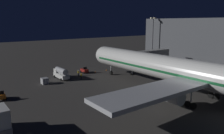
{
  "coord_description": "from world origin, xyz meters",
  "views": [
    {
      "loc": [
        39.57,
        32.6,
        15.89
      ],
      "look_at": [
        3.0,
        -15.77,
        3.5
      ],
      "focal_mm": 35.32,
      "sensor_mm": 36.0,
      "label": 1
    }
  ],
  "objects": [
    {
      "name": "baggage_tug_lead",
      "position": [
        31.72,
        -16.32,
        0.78
      ],
      "size": [
        1.86,
        2.55,
        1.95
      ],
      "color": "orange",
      "rests_on": "ground_plane"
    },
    {
      "name": "traffic_cone_nose_port",
      "position": [
        -2.2,
        -25.77,
        0.28
      ],
      "size": [
        0.36,
        0.36,
        0.55
      ],
      "primitive_type": "cone",
      "color": "orange",
      "rests_on": "ground_plane"
    },
    {
      "name": "traffic_cone_nose_starboard",
      "position": [
        2.2,
        -25.77,
        0.28
      ],
      "size": [
        0.36,
        0.36,
        0.55
      ],
      "primitive_type": "cone",
      "color": "orange",
      "rests_on": "ground_plane"
    },
    {
      "name": "ground_plane",
      "position": [
        0.0,
        0.0,
        0.0
      ],
      "size": [
        320.0,
        320.0,
        0.0
      ],
      "primitive_type": "plane",
      "color": "#383533"
    },
    {
      "name": "baggage_container_mid_row",
      "position": [
        19.99,
        -22.54,
        0.78
      ],
      "size": [
        1.67,
        1.82,
        1.57
      ],
      "primitive_type": "cube",
      "color": "#B7BABF",
      "rests_on": "ground_plane"
    },
    {
      "name": "baggage_tug_spare",
      "position": [
        5.29,
        -27.33,
        0.78
      ],
      "size": [
        1.86,
        2.76,
        1.95
      ],
      "color": "maroon",
      "rests_on": "ground_plane"
    },
    {
      "name": "ground_crew_near_nose_gear",
      "position": [
        8.72,
        -25.04,
        0.93
      ],
      "size": [
        0.4,
        0.4,
        1.7
      ],
      "color": "black",
      "rests_on": "ground_plane"
    },
    {
      "name": "fuel_tanker",
      "position": [
        14.23,
        -25.14,
        1.64
      ],
      "size": [
        2.46,
        6.51,
        3.15
      ],
      "color": "silver",
      "rests_on": "ground_plane"
    },
    {
      "name": "jet_bridge",
      "position": [
        -10.11,
        -16.24,
        5.66
      ],
      "size": [
        18.38,
        3.4,
        7.2
      ],
      "color": "#9E9E99",
      "rests_on": "ground_plane"
    },
    {
      "name": "ground_crew_marshaller_fwd",
      "position": [
        10.08,
        -20.84,
        0.97
      ],
      "size": [
        0.4,
        0.4,
        1.76
      ],
      "color": "black",
      "rests_on": "ground_plane"
    },
    {
      "name": "apron_floodlight_mast",
      "position": [
        -25.5,
        -27.03,
        10.28
      ],
      "size": [
        2.9,
        0.5,
        17.7
      ],
      "color": "#59595E",
      "rests_on": "ground_plane"
    },
    {
      "name": "ops_van",
      "position": [
        34.6,
        -0.77,
        2.03
      ],
      "size": [
        2.36,
        5.75,
        4.09
      ],
      "color": "slate",
      "rests_on": "ground_plane"
    },
    {
      "name": "airliner_at_gate",
      "position": [
        -0.0,
        8.41,
        5.59
      ],
      "size": [
        49.01,
        70.08,
        19.67
      ],
      "color": "silver",
      "rests_on": "ground_plane"
    }
  ]
}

